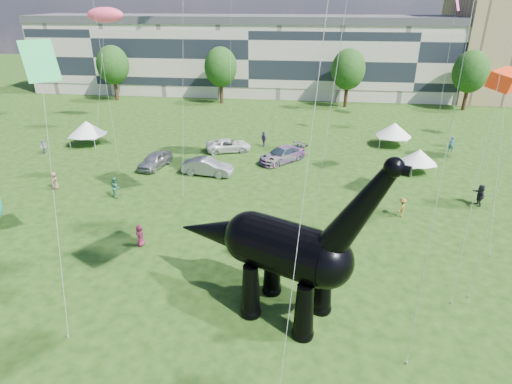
# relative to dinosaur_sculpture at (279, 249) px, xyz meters

# --- Properties ---
(ground) EXTENTS (220.00, 220.00, 0.00)m
(ground) POSITION_rel_dinosaur_sculpture_xyz_m (-1.05, -3.28, -3.95)
(ground) COLOR #16330C
(ground) RESTS_ON ground
(terrace_row) EXTENTS (78.00, 11.00, 12.00)m
(terrace_row) POSITION_rel_dinosaur_sculpture_xyz_m (-9.05, 58.72, 2.05)
(terrace_row) COLOR beige
(terrace_row) RESTS_ON ground
(tree_far_left) EXTENTS (5.20, 5.20, 9.44)m
(tree_far_left) POSITION_rel_dinosaur_sculpture_xyz_m (-31.05, 49.72, 2.34)
(tree_far_left) COLOR #382314
(tree_far_left) RESTS_ON ground
(tree_mid_left) EXTENTS (5.20, 5.20, 9.44)m
(tree_mid_left) POSITION_rel_dinosaur_sculpture_xyz_m (-13.05, 49.72, 2.34)
(tree_mid_left) COLOR #382314
(tree_mid_left) RESTS_ON ground
(tree_mid_right) EXTENTS (5.20, 5.20, 9.44)m
(tree_mid_right) POSITION_rel_dinosaur_sculpture_xyz_m (6.95, 49.72, 2.34)
(tree_mid_right) COLOR #382314
(tree_mid_right) RESTS_ON ground
(tree_far_right) EXTENTS (5.20, 5.20, 9.44)m
(tree_far_right) POSITION_rel_dinosaur_sculpture_xyz_m (24.95, 49.72, 2.34)
(tree_far_right) COLOR #382314
(tree_far_right) RESTS_ON ground
(dinosaur_sculpture) EXTENTS (12.37, 7.04, 10.47)m
(dinosaur_sculpture) POSITION_rel_dinosaur_sculpture_xyz_m (0.00, 0.00, 0.00)
(dinosaur_sculpture) COLOR black
(dinosaur_sculpture) RESTS_ON ground
(car_silver) EXTENTS (2.88, 4.93, 1.58)m
(car_silver) POSITION_rel_dinosaur_sculpture_xyz_m (-14.16, 20.34, -3.17)
(car_silver) COLOR #ABABAF
(car_silver) RESTS_ON ground
(car_grey) EXTENTS (5.11, 2.34, 1.63)m
(car_grey) POSITION_rel_dinosaur_sculpture_xyz_m (-8.37, 19.06, -3.14)
(car_grey) COLOR slate
(car_grey) RESTS_ON ground
(car_white) EXTENTS (5.49, 3.73, 1.40)m
(car_white) POSITION_rel_dinosaur_sculpture_xyz_m (-7.58, 26.21, -3.26)
(car_white) COLOR silver
(car_white) RESTS_ON ground
(car_dark) EXTENTS (5.50, 5.59, 1.62)m
(car_dark) POSITION_rel_dinosaur_sculpture_xyz_m (-1.30, 23.59, -3.15)
(car_dark) COLOR #595960
(car_dark) RESTS_ON ground
(gazebo_near) EXTENTS (4.31, 4.31, 2.40)m
(gazebo_near) POSITION_rel_dinosaur_sculpture_xyz_m (12.23, 22.27, -2.27)
(gazebo_near) COLOR white
(gazebo_near) RESTS_ON ground
(gazebo_far) EXTENTS (4.52, 4.52, 2.78)m
(gazebo_far) POSITION_rel_dinosaur_sculpture_xyz_m (11.18, 30.55, -2.00)
(gazebo_far) COLOR white
(gazebo_far) RESTS_ON ground
(gazebo_left) EXTENTS (4.20, 4.20, 2.89)m
(gazebo_left) POSITION_rel_dinosaur_sculpture_xyz_m (-24.41, 26.48, -1.93)
(gazebo_left) COLOR white
(gazebo_left) RESTS_ON ground
(visitors) EXTENTS (45.80, 36.67, 1.87)m
(visitors) POSITION_rel_dinosaur_sculpture_xyz_m (-2.11, 13.92, -3.08)
(visitors) COLOR #8E919C
(visitors) RESTS_ON ground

